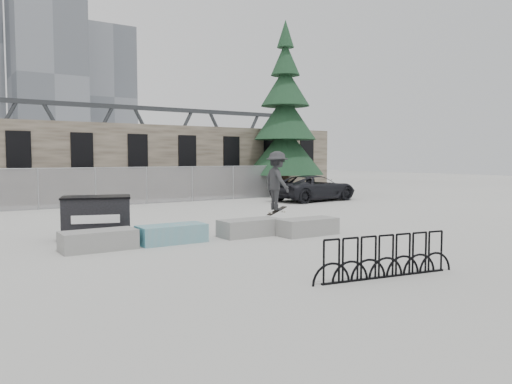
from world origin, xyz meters
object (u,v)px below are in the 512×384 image
at_px(planter_center_right, 250,227).
at_px(dumpster, 97,217).
at_px(suv, 314,188).
at_px(planter_center_left, 172,233).
at_px(spruce_tree, 285,125).
at_px(bike_rack, 386,257).
at_px(skateboarder, 277,181).
at_px(planter_far_left, 99,239).
at_px(planter_offset, 308,226).

distance_m(planter_center_right, dumpster, 4.78).
height_order(planter_center_right, suv, suv).
distance_m(planter_center_left, spruce_tree, 19.53).
height_order(spruce_tree, suv, spruce_tree).
distance_m(bike_rack, suv, 18.71).
height_order(planter_center_left, planter_center_right, same).
height_order(dumpster, bike_rack, dumpster).
xyz_separation_m(spruce_tree, skateboarder, (-9.93, -12.80, -2.93)).
xyz_separation_m(planter_far_left, spruce_tree, (16.06, 12.94, 4.37)).
relative_size(planter_center_left, dumpster, 0.86).
bearing_deg(bike_rack, dumpster, 113.61).
xyz_separation_m(bike_rack, suv, (10.89, 15.21, 0.31)).
bearing_deg(dumpster, planter_offset, -8.02).
xyz_separation_m(planter_center_right, spruce_tree, (11.28, 13.15, 4.37)).
xyz_separation_m(planter_offset, suv, (8.57, 9.81, 0.45)).
bearing_deg(planter_center_left, suv, 34.19).
bearing_deg(suv, skateboarder, 128.67).
height_order(dumpster, spruce_tree, spruce_tree).
height_order(planter_center_left, bike_rack, bike_rack).
bearing_deg(planter_center_right, spruce_tree, 49.38).
distance_m(planter_center_left, dumpster, 2.57).
xyz_separation_m(planter_center_right, skateboarder, (1.35, 0.35, 1.44)).
height_order(planter_center_left, dumpster, dumpster).
xyz_separation_m(planter_center_left, dumpster, (-1.65, 1.93, 0.38)).
bearing_deg(suv, planter_far_left, 114.88).
bearing_deg(skateboarder, planter_offset, -158.52).
bearing_deg(suv, planter_center_left, 118.99).
relative_size(planter_offset, skateboarder, 0.92).
bearing_deg(skateboarder, spruce_tree, -31.87).
distance_m(planter_far_left, planter_center_right, 4.79).
bearing_deg(spruce_tree, planter_far_left, -141.13).
relative_size(planter_center_left, bike_rack, 0.56).
bearing_deg(skateboarder, planter_center_right, 110.53).
relative_size(dumpster, skateboarder, 1.07).
xyz_separation_m(dumpster, bike_rack, (3.66, -8.37, -0.24)).
bearing_deg(dumpster, bike_rack, -47.99).
xyz_separation_m(planter_far_left, dumpster, (0.49, 1.88, 0.38)).
relative_size(planter_far_left, bike_rack, 0.56).
relative_size(bike_rack, spruce_tree, 0.31).
relative_size(planter_center_right, suv, 0.37).
bearing_deg(planter_far_left, planter_center_left, -1.26).
relative_size(planter_far_left, suv, 0.37).
bearing_deg(suv, spruce_tree, -18.74).
xyz_separation_m(planter_center_right, dumpster, (-4.29, 2.09, 0.38)).
bearing_deg(dumpster, planter_far_left, -86.27).
bearing_deg(dumpster, skateboarder, 1.28).
relative_size(planter_center_right, skateboarder, 0.92).
distance_m(planter_center_right, skateboarder, 2.00).
distance_m(planter_far_left, skateboarder, 6.30).
bearing_deg(planter_far_left, dumpster, 75.34).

